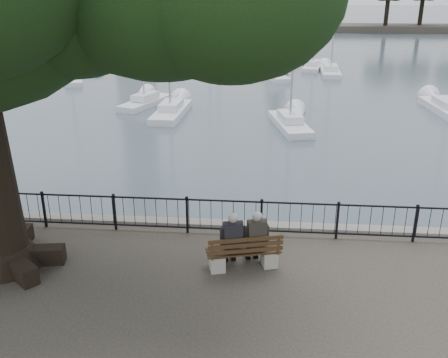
# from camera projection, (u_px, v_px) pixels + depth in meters

# --- Properties ---
(harbor) EXTENTS (260.00, 260.00, 1.20)m
(harbor) POSITION_uv_depth(u_px,v_px,m) (226.00, 241.00, 14.21)
(harbor) COLOR slate
(harbor) RESTS_ON ground
(railing) EXTENTS (22.06, 0.06, 1.00)m
(railing) POSITION_uv_depth(u_px,v_px,m) (224.00, 215.00, 13.36)
(railing) COLOR black
(railing) RESTS_ON ground
(bench) EXTENTS (1.84, 0.95, 0.93)m
(bench) POSITION_uv_depth(u_px,v_px,m) (244.00, 256.00, 11.82)
(bench) COLOR gray
(bench) RESTS_ON ground
(person_left) EXTENTS (0.54, 0.79, 1.47)m
(person_left) POSITION_uv_depth(u_px,v_px,m) (232.00, 241.00, 11.74)
(person_left) COLOR black
(person_left) RESTS_ON ground
(person_right) EXTENTS (0.54, 0.79, 1.47)m
(person_right) POSITION_uv_depth(u_px,v_px,m) (255.00, 240.00, 11.83)
(person_right) COLOR black
(person_right) RESTS_ON ground
(lion_monument) EXTENTS (6.02, 6.02, 8.87)m
(lion_monument) POSITION_uv_depth(u_px,v_px,m) (278.00, 33.00, 56.99)
(lion_monument) COLOR slate
(lion_monument) RESTS_ON ground
(sailboat_a) EXTENTS (2.80, 5.01, 8.68)m
(sailboat_a) POSITION_uv_depth(u_px,v_px,m) (146.00, 101.00, 32.39)
(sailboat_a) COLOR white
(sailboat_a) RESTS_ON ground
(sailboat_b) EXTENTS (1.72, 5.51, 11.65)m
(sailboat_b) POSITION_uv_depth(u_px,v_px,m) (171.00, 110.00, 29.90)
(sailboat_b) COLOR white
(sailboat_b) RESTS_ON ground
(sailboat_c) EXTENTS (2.43, 5.20, 10.06)m
(sailboat_c) POSITION_uv_depth(u_px,v_px,m) (290.00, 122.00, 27.34)
(sailboat_c) COLOR white
(sailboat_c) RESTS_ON ground
(sailboat_d) EXTENTS (1.97, 5.85, 11.16)m
(sailboat_d) POSITION_uv_depth(u_px,v_px,m) (447.00, 107.00, 30.54)
(sailboat_d) COLOR white
(sailboat_d) RESTS_ON ground
(sailboat_e) EXTENTS (3.17, 4.96, 11.11)m
(sailboat_e) POSITION_uv_depth(u_px,v_px,m) (72.00, 78.00, 40.08)
(sailboat_e) COLOR white
(sailboat_e) RESTS_ON ground
(sailboat_f) EXTENTS (3.17, 5.07, 10.23)m
(sailboat_f) POSITION_uv_depth(u_px,v_px,m) (272.00, 75.00, 41.68)
(sailboat_f) COLOR white
(sailboat_f) RESTS_ON ground
(sailboat_g) EXTENTS (2.34, 5.22, 10.12)m
(sailboat_g) POSITION_uv_depth(u_px,v_px,m) (313.00, 66.00, 46.43)
(sailboat_g) COLOR white
(sailboat_g) RESTS_ON ground
(sailboat_h) EXTENTS (1.77, 5.82, 12.98)m
(sailboat_h) POSITION_uv_depth(u_px,v_px,m) (219.00, 58.00, 51.14)
(sailboat_h) COLOR white
(sailboat_h) RESTS_ON ground
(sailboat_i) EXTENTS (3.59, 5.99, 10.97)m
(sailboat_i) POSITION_uv_depth(u_px,v_px,m) (210.00, 63.00, 48.09)
(sailboat_i) COLOR white
(sailboat_i) RESTS_ON ground
(sailboat_j) EXTENTS (1.77, 5.62, 12.14)m
(sailboat_j) POSITION_uv_depth(u_px,v_px,m) (330.00, 70.00, 43.66)
(sailboat_j) COLOR white
(sailboat_j) RESTS_ON ground
(far_shore) EXTENTS (30.00, 8.60, 9.18)m
(far_shore) POSITION_uv_depth(u_px,v_px,m) (420.00, 7.00, 81.83)
(far_shore) COLOR #312D25
(far_shore) RESTS_ON ground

